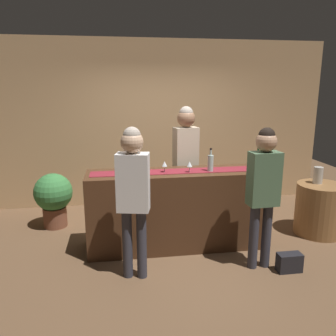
# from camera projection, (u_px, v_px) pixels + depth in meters

# --- Properties ---
(ground_plane) EXTENTS (10.00, 10.00, 0.00)m
(ground_plane) POSITION_uv_depth(u_px,v_px,m) (178.00, 245.00, 4.60)
(ground_plane) COLOR brown
(back_wall) EXTENTS (6.00, 0.12, 2.90)m
(back_wall) POSITION_uv_depth(u_px,v_px,m) (160.00, 124.00, 6.09)
(back_wall) COLOR tan
(back_wall) RESTS_ON ground
(bar_counter) EXTENTS (2.36, 0.60, 1.03)m
(bar_counter) POSITION_uv_depth(u_px,v_px,m) (179.00, 209.00, 4.48)
(bar_counter) COLOR #472B19
(bar_counter) RESTS_ON ground
(counter_runner_cloth) EXTENTS (2.25, 0.28, 0.01)m
(counter_runner_cloth) POSITION_uv_depth(u_px,v_px,m) (179.00, 171.00, 4.36)
(counter_runner_cloth) COLOR maroon
(counter_runner_cloth) RESTS_ON bar_counter
(wine_bottle_clear) EXTENTS (0.07, 0.07, 0.30)m
(wine_bottle_clear) POSITION_uv_depth(u_px,v_px,m) (211.00, 163.00, 4.34)
(wine_bottle_clear) COLOR #B2C6C1
(wine_bottle_clear) RESTS_ON bar_counter
(wine_bottle_green) EXTENTS (0.07, 0.07, 0.30)m
(wine_bottle_green) POSITION_uv_depth(u_px,v_px,m) (258.00, 160.00, 4.48)
(wine_bottle_green) COLOR #194723
(wine_bottle_green) RESTS_ON bar_counter
(wine_bottle_amber) EXTENTS (0.07, 0.07, 0.30)m
(wine_bottle_amber) POSITION_uv_depth(u_px,v_px,m) (140.00, 163.00, 4.30)
(wine_bottle_amber) COLOR brown
(wine_bottle_amber) RESTS_ON bar_counter
(wine_glass_near_customer) EXTENTS (0.07, 0.07, 0.14)m
(wine_glass_near_customer) POSITION_uv_depth(u_px,v_px,m) (165.00, 164.00, 4.29)
(wine_glass_near_customer) COLOR silver
(wine_glass_near_customer) RESTS_ON bar_counter
(wine_glass_mid_counter) EXTENTS (0.07, 0.07, 0.14)m
(wine_glass_mid_counter) POSITION_uv_depth(u_px,v_px,m) (190.00, 164.00, 4.28)
(wine_glass_mid_counter) COLOR silver
(wine_glass_mid_counter) RESTS_ON bar_counter
(bartender) EXTENTS (0.37, 0.26, 1.83)m
(bartender) POSITION_uv_depth(u_px,v_px,m) (186.00, 153.00, 4.92)
(bartender) COLOR #26262B
(bartender) RESTS_ON ground
(customer_sipping) EXTENTS (0.35, 0.23, 1.66)m
(customer_sipping) POSITION_uv_depth(u_px,v_px,m) (264.00, 184.00, 3.82)
(customer_sipping) COLOR #33333D
(customer_sipping) RESTS_ON ground
(customer_browsing) EXTENTS (0.38, 0.27, 1.69)m
(customer_browsing) POSITION_uv_depth(u_px,v_px,m) (133.00, 188.00, 3.60)
(customer_browsing) COLOR #33333D
(customer_browsing) RESTS_ON ground
(round_side_table) EXTENTS (0.68, 0.68, 0.74)m
(round_side_table) POSITION_uv_depth(u_px,v_px,m) (320.00, 209.00, 4.91)
(round_side_table) COLOR olive
(round_side_table) RESTS_ON ground
(vase_on_side_table) EXTENTS (0.13, 0.13, 0.24)m
(vase_on_side_table) POSITION_uv_depth(u_px,v_px,m) (318.00, 175.00, 4.86)
(vase_on_side_table) COLOR #B7B2A8
(vase_on_side_table) RESTS_ON round_side_table
(potted_plant_tall) EXTENTS (0.57, 0.57, 0.83)m
(potted_plant_tall) POSITION_uv_depth(u_px,v_px,m) (54.00, 196.00, 5.12)
(potted_plant_tall) COLOR brown
(potted_plant_tall) RESTS_ON ground
(handbag) EXTENTS (0.28, 0.14, 0.22)m
(handbag) POSITION_uv_depth(u_px,v_px,m) (289.00, 262.00, 3.93)
(handbag) COLOR black
(handbag) RESTS_ON ground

